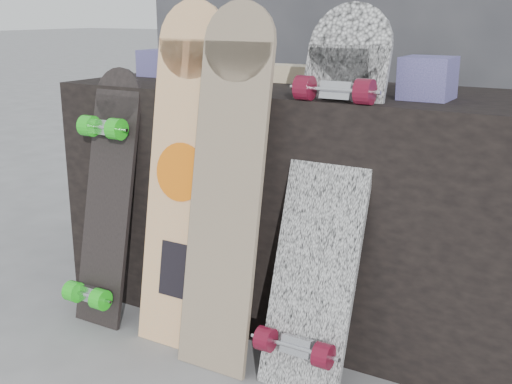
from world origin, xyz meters
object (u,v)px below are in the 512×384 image
Objects in this scene: longboard_cascadia at (326,191)px; longboard_geisha at (182,167)px; skateboard_dark at (106,196)px; longboard_celtic at (227,178)px; vendor_table at (297,202)px.

longboard_geisha is at bearing -176.08° from longboard_cascadia.
longboard_cascadia is 1.24× the size of skateboard_dark.
skateboard_dark is (-0.31, -0.03, -0.13)m from longboard_geisha.
skateboard_dark is at bearing -175.45° from longboard_cascadia.
longboard_celtic reaches higher than longboard_cascadia.
longboard_cascadia is at bearing 4.55° from skateboard_dark.
longboard_celtic is (0.20, -0.05, 0.00)m from longboard_geisha.
longboard_celtic is at bearing -13.38° from longboard_geisha.
vendor_table is 1.48× the size of longboard_geisha.
longboard_celtic is (-0.02, -0.41, 0.17)m from vendor_table.
vendor_table is 0.46m from longboard_geisha.
skateboard_dark is (-0.53, -0.39, 0.04)m from vendor_table.
longboard_celtic is 1.00× the size of longboard_cascadia.
longboard_geisha reaches higher than vendor_table.
skateboard_dark is at bearing -143.67° from vendor_table.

